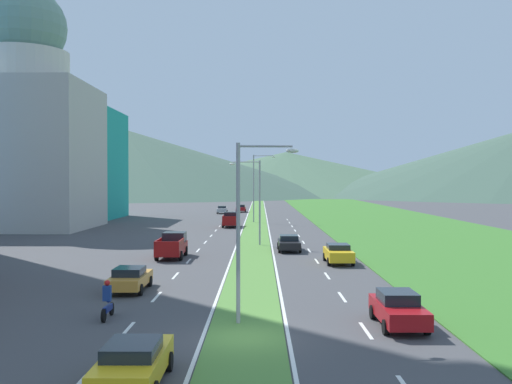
{
  "coord_description": "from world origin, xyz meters",
  "views": [
    {
      "loc": [
        0.59,
        -23.24,
        6.38
      ],
      "look_at": [
        0.19,
        34.0,
        5.29
      ],
      "focal_mm": 40.67,
      "sensor_mm": 36.0,
      "label": 1
    }
  ],
  "objects_px": {
    "street_lamp_far": "(256,184)",
    "car_0": "(241,208)",
    "car_5": "(398,309)",
    "street_lamp_mid": "(256,196)",
    "pickup_truck_0": "(172,246)",
    "car_3": "(338,253)",
    "car_1": "(133,362)",
    "pickup_truck_1": "(231,220)",
    "motorcycle_rider": "(108,303)",
    "car_4": "(222,210)",
    "car_6": "(289,243)",
    "street_lamp_near": "(246,219)",
    "car_2": "(130,278)"
  },
  "relations": [
    {
      "from": "street_lamp_mid",
      "to": "street_lamp_far",
      "type": "height_order",
      "value": "street_lamp_far"
    },
    {
      "from": "street_lamp_far",
      "to": "car_1",
      "type": "bearing_deg",
      "value": -92.68
    },
    {
      "from": "car_0",
      "to": "car_3",
      "type": "height_order",
      "value": "car_0"
    },
    {
      "from": "street_lamp_far",
      "to": "car_5",
      "type": "relative_size",
      "value": 2.33
    },
    {
      "from": "car_0",
      "to": "pickup_truck_1",
      "type": "distance_m",
      "value": 38.24
    },
    {
      "from": "car_5",
      "to": "pickup_truck_0",
      "type": "bearing_deg",
      "value": -149.6
    },
    {
      "from": "car_0",
      "to": "car_4",
      "type": "distance_m",
      "value": 6.57
    },
    {
      "from": "car_4",
      "to": "pickup_truck_1",
      "type": "relative_size",
      "value": 0.77
    },
    {
      "from": "pickup_truck_1",
      "to": "motorcycle_rider",
      "type": "distance_m",
      "value": 53.95
    },
    {
      "from": "pickup_truck_1",
      "to": "street_lamp_mid",
      "type": "bearing_deg",
      "value": -170.99
    },
    {
      "from": "pickup_truck_1",
      "to": "car_2",
      "type": "bearing_deg",
      "value": 175.8
    },
    {
      "from": "street_lamp_near",
      "to": "car_3",
      "type": "height_order",
      "value": "street_lamp_near"
    },
    {
      "from": "car_0",
      "to": "car_4",
      "type": "bearing_deg",
      "value": 148.02
    },
    {
      "from": "car_0",
      "to": "street_lamp_mid",
      "type": "bearing_deg",
      "value": -176.71
    },
    {
      "from": "street_lamp_far",
      "to": "car_5",
      "type": "distance_m",
      "value": 63.95
    },
    {
      "from": "car_6",
      "to": "street_lamp_near",
      "type": "bearing_deg",
      "value": -6.9
    },
    {
      "from": "street_lamp_mid",
      "to": "motorcycle_rider",
      "type": "height_order",
      "value": "street_lamp_mid"
    },
    {
      "from": "car_3",
      "to": "car_1",
      "type": "bearing_deg",
      "value": -20.38
    },
    {
      "from": "car_2",
      "to": "car_4",
      "type": "distance_m",
      "value": 79.73
    },
    {
      "from": "car_2",
      "to": "motorcycle_rider",
      "type": "distance_m",
      "value": 6.83
    },
    {
      "from": "street_lamp_near",
      "to": "car_6",
      "type": "height_order",
      "value": "street_lamp_near"
    },
    {
      "from": "car_1",
      "to": "car_6",
      "type": "distance_m",
      "value": 35.48
    },
    {
      "from": "street_lamp_far",
      "to": "car_0",
      "type": "height_order",
      "value": "street_lamp_far"
    },
    {
      "from": "car_0",
      "to": "street_lamp_near",
      "type": "bearing_deg",
      "value": -177.97
    },
    {
      "from": "street_lamp_mid",
      "to": "street_lamp_far",
      "type": "relative_size",
      "value": 0.81
    },
    {
      "from": "car_3",
      "to": "car_5",
      "type": "distance_m",
      "value": 19.46
    },
    {
      "from": "car_5",
      "to": "motorcycle_rider",
      "type": "relative_size",
      "value": 2.23
    },
    {
      "from": "car_0",
      "to": "car_3",
      "type": "xyz_separation_m",
      "value": [
        10.0,
        -73.95,
        0.0
      ]
    },
    {
      "from": "car_2",
      "to": "car_3",
      "type": "relative_size",
      "value": 0.98
    },
    {
      "from": "car_5",
      "to": "car_0",
      "type": "bearing_deg",
      "value": -173.89
    },
    {
      "from": "car_0",
      "to": "car_5",
      "type": "xyz_separation_m",
      "value": [
        9.99,
        -93.41,
        0.0
      ]
    },
    {
      "from": "car_6",
      "to": "car_0",
      "type": "bearing_deg",
      "value": -174.32
    },
    {
      "from": "car_3",
      "to": "car_0",
      "type": "bearing_deg",
      "value": -172.3
    },
    {
      "from": "car_4",
      "to": "motorcycle_rider",
      "type": "distance_m",
      "value": 86.53
    },
    {
      "from": "car_5",
      "to": "car_6",
      "type": "relative_size",
      "value": 0.95
    },
    {
      "from": "car_2",
      "to": "motorcycle_rider",
      "type": "height_order",
      "value": "motorcycle_rider"
    },
    {
      "from": "street_lamp_near",
      "to": "car_5",
      "type": "height_order",
      "value": "street_lamp_near"
    },
    {
      "from": "car_4",
      "to": "car_6",
      "type": "bearing_deg",
      "value": -170.56
    },
    {
      "from": "car_1",
      "to": "car_5",
      "type": "height_order",
      "value": "car_5"
    },
    {
      "from": "car_4",
      "to": "car_6",
      "type": "relative_size",
      "value": 0.88
    },
    {
      "from": "car_1",
      "to": "pickup_truck_1",
      "type": "bearing_deg",
      "value": 0.14
    },
    {
      "from": "car_0",
      "to": "pickup_truck_0",
      "type": "bearing_deg",
      "value": 177.25
    },
    {
      "from": "car_1",
      "to": "car_3",
      "type": "relative_size",
      "value": 1.0
    },
    {
      "from": "street_lamp_mid",
      "to": "car_1",
      "type": "bearing_deg",
      "value": -95.14
    },
    {
      "from": "car_6",
      "to": "pickup_truck_0",
      "type": "distance_m",
      "value": 10.96
    },
    {
      "from": "street_lamp_near",
      "to": "street_lamp_mid",
      "type": "height_order",
      "value": "street_lamp_mid"
    },
    {
      "from": "car_6",
      "to": "pickup_truck_1",
      "type": "bearing_deg",
      "value": -166.38
    },
    {
      "from": "car_5",
      "to": "pickup_truck_0",
      "type": "distance_m",
      "value": 26.45
    },
    {
      "from": "street_lamp_near",
      "to": "street_lamp_far",
      "type": "bearing_deg",
      "value": 89.98
    },
    {
      "from": "car_2",
      "to": "car_6",
      "type": "xyz_separation_m",
      "value": [
        10.19,
        19.29,
        0.02
      ]
    }
  ]
}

